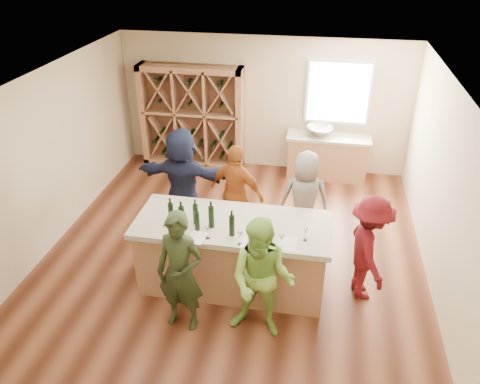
% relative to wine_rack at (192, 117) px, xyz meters
% --- Properties ---
extents(floor, '(6.00, 7.00, 0.10)m').
position_rel_wine_rack_xyz_m(floor, '(1.50, -3.27, -1.15)').
color(floor, brown).
rests_on(floor, ground).
extents(ceiling, '(6.00, 7.00, 0.10)m').
position_rel_wine_rack_xyz_m(ceiling, '(1.50, -3.27, 1.75)').
color(ceiling, white).
rests_on(ceiling, ground).
extents(wall_back, '(6.00, 0.10, 2.80)m').
position_rel_wine_rack_xyz_m(wall_back, '(1.50, 0.28, 0.30)').
color(wall_back, beige).
rests_on(wall_back, ground).
extents(wall_left, '(0.10, 7.00, 2.80)m').
position_rel_wine_rack_xyz_m(wall_left, '(-1.55, -3.27, 0.30)').
color(wall_left, beige).
rests_on(wall_left, ground).
extents(wall_right, '(0.10, 7.00, 2.80)m').
position_rel_wine_rack_xyz_m(wall_right, '(4.55, -3.27, 0.30)').
color(wall_right, beige).
rests_on(wall_right, ground).
extents(window_frame, '(1.30, 0.06, 1.30)m').
position_rel_wine_rack_xyz_m(window_frame, '(3.00, 0.20, 0.65)').
color(window_frame, white).
rests_on(window_frame, wall_back).
extents(window_pane, '(1.18, 0.01, 1.18)m').
position_rel_wine_rack_xyz_m(window_pane, '(3.00, 0.17, 0.65)').
color(window_pane, white).
rests_on(window_pane, wall_back).
extents(wine_rack, '(2.20, 0.45, 2.20)m').
position_rel_wine_rack_xyz_m(wine_rack, '(0.00, 0.00, 0.00)').
color(wine_rack, '#A5734E').
rests_on(wine_rack, floor).
extents(back_counter_base, '(1.60, 0.58, 0.86)m').
position_rel_wine_rack_xyz_m(back_counter_base, '(2.90, -0.07, -0.67)').
color(back_counter_base, '#A5734E').
rests_on(back_counter_base, floor).
extents(back_counter_top, '(1.70, 0.62, 0.06)m').
position_rel_wine_rack_xyz_m(back_counter_top, '(2.90, -0.07, -0.21)').
color(back_counter_top, '#B4AA93').
rests_on(back_counter_top, back_counter_base).
extents(sink, '(0.54, 0.54, 0.19)m').
position_rel_wine_rack_xyz_m(sink, '(2.70, -0.07, -0.09)').
color(sink, silver).
rests_on(sink, back_counter_top).
extents(faucet, '(0.02, 0.02, 0.30)m').
position_rel_wine_rack_xyz_m(faucet, '(2.70, 0.11, -0.03)').
color(faucet, silver).
rests_on(faucet, back_counter_top).
extents(tasting_counter_base, '(2.60, 1.00, 1.00)m').
position_rel_wine_rack_xyz_m(tasting_counter_base, '(1.63, -3.80, -0.60)').
color(tasting_counter_base, '#A5734E').
rests_on(tasting_counter_base, floor).
extents(tasting_counter_top, '(2.72, 1.12, 0.08)m').
position_rel_wine_rack_xyz_m(tasting_counter_top, '(1.63, -3.80, -0.06)').
color(tasting_counter_top, '#B4AA93').
rests_on(tasting_counter_top, tasting_counter_base).
extents(wine_bottle_a, '(0.08, 0.08, 0.30)m').
position_rel_wine_rack_xyz_m(wine_bottle_a, '(0.80, -3.95, 0.13)').
color(wine_bottle_a, black).
rests_on(wine_bottle_a, tasting_counter_top).
extents(wine_bottle_b, '(0.10, 0.10, 0.32)m').
position_rel_wine_rack_xyz_m(wine_bottle_b, '(0.98, -4.04, 0.14)').
color(wine_bottle_b, black).
rests_on(wine_bottle_b, tasting_counter_top).
extents(wine_bottle_c, '(0.10, 0.10, 0.30)m').
position_rel_wine_rack_xyz_m(wine_bottle_c, '(1.14, -3.91, 0.13)').
color(wine_bottle_c, black).
rests_on(wine_bottle_c, tasting_counter_top).
extents(wine_bottle_d, '(0.08, 0.08, 0.28)m').
position_rel_wine_rack_xyz_m(wine_bottle_d, '(1.20, -4.06, 0.12)').
color(wine_bottle_d, black).
rests_on(wine_bottle_d, tasting_counter_top).
extents(wine_bottle_e, '(0.10, 0.10, 0.32)m').
position_rel_wine_rack_xyz_m(wine_bottle_e, '(1.37, -3.96, 0.14)').
color(wine_bottle_e, black).
rests_on(wine_bottle_e, tasting_counter_top).
extents(wine_glass_a, '(0.08, 0.08, 0.18)m').
position_rel_wine_rack_xyz_m(wine_glass_a, '(1.38, -4.23, 0.07)').
color(wine_glass_a, white).
rests_on(wine_glass_a, tasting_counter_top).
extents(wine_glass_b, '(0.09, 0.09, 0.18)m').
position_rel_wine_rack_xyz_m(wine_glass_b, '(1.82, -4.28, 0.07)').
color(wine_glass_b, white).
rests_on(wine_glass_b, tasting_counter_top).
extents(wine_glass_c, '(0.08, 0.08, 0.19)m').
position_rel_wine_rack_xyz_m(wine_glass_c, '(2.35, -4.26, 0.08)').
color(wine_glass_c, white).
rests_on(wine_glass_c, tasting_counter_top).
extents(wine_glass_d, '(0.07, 0.07, 0.19)m').
position_rel_wine_rack_xyz_m(wine_glass_d, '(2.13, -3.92, 0.08)').
color(wine_glass_d, white).
rests_on(wine_glass_d, tasting_counter_top).
extents(wine_glass_e, '(0.07, 0.07, 0.17)m').
position_rel_wine_rack_xyz_m(wine_glass_e, '(2.64, -4.04, 0.07)').
color(wine_glass_e, white).
rests_on(wine_glass_e, tasting_counter_top).
extents(tasting_menu_a, '(0.25, 0.31, 0.00)m').
position_rel_wine_rack_xyz_m(tasting_menu_a, '(1.24, -4.24, -0.02)').
color(tasting_menu_a, white).
rests_on(tasting_menu_a, tasting_counter_top).
extents(tasting_menu_b, '(0.23, 0.29, 0.00)m').
position_rel_wine_rack_xyz_m(tasting_menu_b, '(1.91, -4.23, -0.02)').
color(tasting_menu_b, white).
rests_on(tasting_menu_b, tasting_counter_top).
extents(tasting_menu_c, '(0.24, 0.33, 0.00)m').
position_rel_wine_rack_xyz_m(tasting_menu_c, '(2.42, -4.16, -0.02)').
color(tasting_menu_c, white).
rests_on(tasting_menu_c, tasting_counter_top).
extents(person_near_left, '(0.67, 0.52, 1.71)m').
position_rel_wine_rack_xyz_m(person_near_left, '(1.14, -4.71, -0.24)').
color(person_near_left, '#263319').
rests_on(person_near_left, floor).
extents(person_near_right, '(0.88, 0.55, 1.71)m').
position_rel_wine_rack_xyz_m(person_near_right, '(2.17, -4.66, -0.25)').
color(person_near_right, '#8CC64C').
rests_on(person_near_right, floor).
extents(person_server, '(0.70, 1.11, 1.59)m').
position_rel_wine_rack_xyz_m(person_server, '(3.50, -3.68, -0.30)').
color(person_server, '#590F14').
rests_on(person_server, floor).
extents(person_far_mid, '(1.09, 0.80, 1.67)m').
position_rel_wine_rack_xyz_m(person_far_mid, '(1.45, -2.56, -0.26)').
color(person_far_mid, '#994C19').
rests_on(person_far_mid, floor).
extents(person_far_right, '(0.85, 0.60, 1.63)m').
position_rel_wine_rack_xyz_m(person_far_right, '(2.56, -2.52, -0.29)').
color(person_far_right, slate).
rests_on(person_far_right, floor).
extents(person_far_left, '(1.72, 0.67, 1.83)m').
position_rel_wine_rack_xyz_m(person_far_left, '(0.50, -2.43, -0.18)').
color(person_far_left, '#191E38').
rests_on(person_far_left, floor).
extents(wine_bottle_f, '(0.07, 0.07, 0.30)m').
position_rel_wine_rack_xyz_m(wine_bottle_f, '(1.68, -4.10, 0.13)').
color(wine_bottle_f, black).
rests_on(wine_bottle_f, tasting_counter_top).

